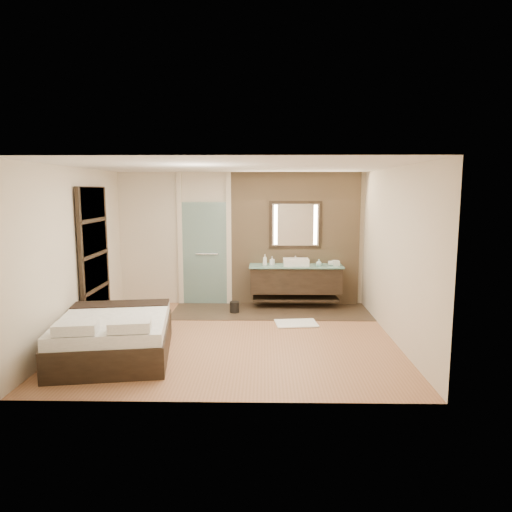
{
  "coord_description": "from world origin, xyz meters",
  "views": [
    {
      "loc": [
        0.47,
        -7.04,
        2.34
      ],
      "look_at": [
        0.33,
        0.6,
        1.24
      ],
      "focal_mm": 32.0,
      "sensor_mm": 36.0,
      "label": 1
    }
  ],
  "objects_px": {
    "vanity": "(296,279)",
    "waste_bin": "(234,307)",
    "mirror_unit": "(295,225)",
    "bed": "(114,336)"
  },
  "relations": [
    {
      "from": "mirror_unit",
      "to": "bed",
      "type": "bearing_deg",
      "value": -132.33
    },
    {
      "from": "vanity",
      "to": "mirror_unit",
      "type": "relative_size",
      "value": 1.75
    },
    {
      "from": "waste_bin",
      "to": "bed",
      "type": "bearing_deg",
      "value": -123.54
    },
    {
      "from": "mirror_unit",
      "to": "waste_bin",
      "type": "bearing_deg",
      "value": -150.43
    },
    {
      "from": "vanity",
      "to": "bed",
      "type": "distance_m",
      "value": 3.92
    },
    {
      "from": "bed",
      "to": "waste_bin",
      "type": "height_order",
      "value": "bed"
    },
    {
      "from": "vanity",
      "to": "mirror_unit",
      "type": "height_order",
      "value": "mirror_unit"
    },
    {
      "from": "vanity",
      "to": "bed",
      "type": "relative_size",
      "value": 0.89
    },
    {
      "from": "vanity",
      "to": "waste_bin",
      "type": "bearing_deg",
      "value": -159.76
    },
    {
      "from": "vanity",
      "to": "waste_bin",
      "type": "relative_size",
      "value": 8.29
    }
  ]
}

